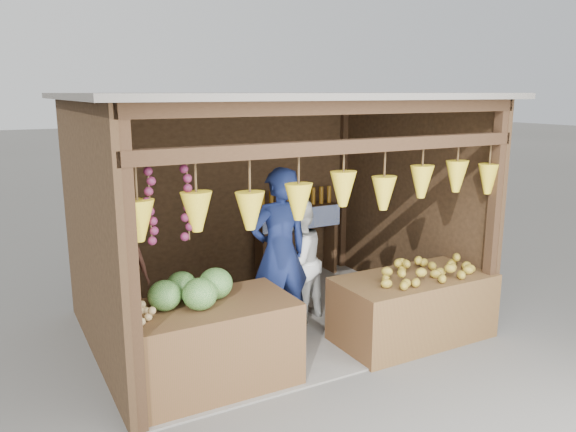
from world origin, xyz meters
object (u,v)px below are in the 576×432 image
at_px(man_standing, 279,253).
at_px(woman_standing, 297,262).
at_px(counter_left, 206,346).
at_px(vendor_seated, 122,270).
at_px(counter_right, 413,307).

height_order(man_standing, woman_standing, man_standing).
relative_size(man_standing, woman_standing, 1.29).
distance_m(counter_left, woman_standing, 1.77).
bearing_deg(man_standing, vendor_seated, -19.06).
distance_m(man_standing, woman_standing, 0.47).
bearing_deg(counter_right, man_standing, 147.59).
xyz_separation_m(counter_right, vendor_seated, (-2.81, 1.36, 0.48)).
height_order(counter_right, vendor_seated, vendor_seated).
xyz_separation_m(counter_left, woman_standing, (1.48, 0.92, 0.34)).
height_order(counter_left, vendor_seated, vendor_seated).
distance_m(counter_left, counter_right, 2.36).
distance_m(counter_right, vendor_seated, 3.16).
bearing_deg(counter_left, woman_standing, 31.75).
relative_size(counter_right, man_standing, 0.92).
distance_m(counter_right, woman_standing, 1.40).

